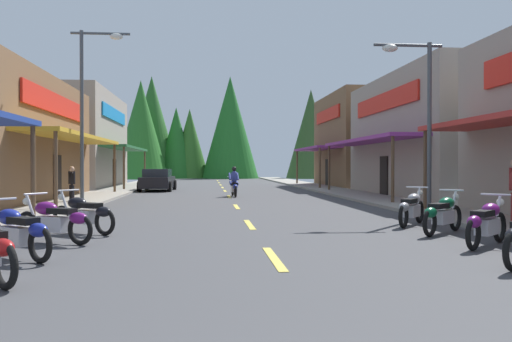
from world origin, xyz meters
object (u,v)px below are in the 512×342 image
Objects in this scene: motorcycle_parked_right_2 at (487,222)px; rider_cruising_lead at (234,184)px; streetlamp_left at (91,94)px; parked_car_curbside at (158,180)px; motorcycle_parked_left_2 at (16,231)px; motorcycle_parked_left_3 at (54,220)px; motorcycle_parked_right_3 at (443,213)px; motorcycle_parked_left_4 at (84,213)px; streetlamp_right at (418,101)px; pedestrian_browsing at (72,182)px; motorcycle_parked_right_4 at (412,208)px.

rider_cruising_lead reaches higher than motorcycle_parked_right_2.
streetlamp_left is at bearing 90.59° from motorcycle_parked_right_2.
streetlamp_left is at bearing 177.21° from parked_car_curbside.
motorcycle_parked_left_2 is at bearing 162.82° from rider_cruising_lead.
motorcycle_parked_right_2 is 0.98× the size of motorcycle_parked_left_2.
motorcycle_parked_right_2 is at bearing -134.59° from motorcycle_parked_left_2.
streetlamp_left is at bearing -51.36° from motorcycle_parked_left_3.
motorcycle_parked_left_4 is (-8.49, 0.85, 0.00)m from motorcycle_parked_right_3.
streetlamp_right is 3.48× the size of pedestrian_browsing.
parked_car_curbside is (1.27, 13.80, -3.66)m from streetlamp_left.
motorcycle_parked_right_4 is 9.80m from motorcycle_parked_left_2.
motorcycle_parked_right_2 is 17.13m from pedestrian_browsing.
rider_cruising_lead is at bearing -143.97° from parked_car_curbside.
streetlamp_left is at bearing -42.27° from motorcycle_parked_left_4.
streetlamp_right is 7.05m from motorcycle_parked_right_2.
streetlamp_left is at bearing 158.20° from streetlamp_right.
rider_cruising_lead reaches higher than motorcycle_parked_left_2.
rider_cruising_lead is at bearing 53.89° from motorcycle_parked_right_4.
streetlamp_right is 12.47m from motorcycle_parked_left_2.
parked_car_curbside is (2.54, 11.48, -0.23)m from pedestrian_browsing.
motorcycle_parked_right_4 is 0.93× the size of motorcycle_parked_left_3.
parked_car_curbside is at bearing 40.81° from pedestrian_browsing.
streetlamp_right reaches higher than motorcycle_parked_left_4.
rider_cruising_lead is (4.34, 14.74, 0.17)m from motorcycle_parked_left_4.
streetlamp_left is 4.12× the size of motorcycle_parked_right_3.
rider_cruising_lead is at bearing 61.83° from motorcycle_parked_right_3.
streetlamp_left reaches higher than motorcycle_parked_right_3.
pedestrian_browsing is at bearing 118.69° from streetlamp_left.
motorcycle_parked_right_2 is at bearing -169.41° from rider_cruising_lead.
motorcycle_parked_right_2 and motorcycle_parked_left_3 have the same top height.
motorcycle_parked_right_2 is 8.95m from motorcycle_parked_left_4.
streetlamp_right is 3.30× the size of motorcycle_parked_left_2.
rider_cruising_lead is (-4.14, 15.59, 0.17)m from motorcycle_parked_right_3.
motorcycle_parked_left_4 is (-8.41, -0.89, 0.00)m from motorcycle_parked_right_4.
pedestrian_browsing is at bearing 151.31° from streetlamp_right.
pedestrian_browsing is (-11.15, 9.20, 0.42)m from motorcycle_parked_right_4.
motorcycle_parked_right_3 is at bearing -148.67° from motorcycle_parked_left_4.
motorcycle_parked_left_2 is 13.76m from pedestrian_browsing.
streetlamp_left is 3.58× the size of motorcycle_parked_left_3.
motorcycle_parked_left_2 is (-9.95, -6.81, -3.17)m from streetlamp_right.
motorcycle_parked_right_4 is 22.40m from parked_car_curbside.
motorcycle_parked_right_2 is 0.77× the size of rider_cruising_lead.
motorcycle_parked_right_3 is at bearing -167.79° from rider_cruising_lead.
motorcycle_parked_right_2 and motorcycle_parked_left_4 have the same top height.
motorcycle_parked_left_4 is (-8.49, 2.85, 0.00)m from motorcycle_parked_right_2.
streetlamp_left is 4.09× the size of motorcycle_parked_right_2.
motorcycle_parked_left_4 is at bearing -79.35° from streetlamp_left.
streetlamp_left is 4.24× the size of pedestrian_browsing.
motorcycle_parked_right_4 is 1.11× the size of pedestrian_browsing.
motorcycle_parked_right_2 is at bearing -132.99° from motorcycle_parked_right_3.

